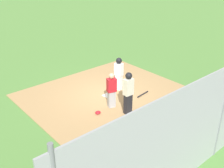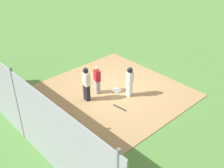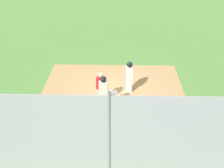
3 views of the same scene
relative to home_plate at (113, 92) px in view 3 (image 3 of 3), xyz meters
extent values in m
plane|color=#51843D|center=(0.00, 0.00, -0.04)|extent=(140.00, 140.00, 0.00)
cube|color=#A88456|center=(0.00, 0.00, -0.03)|extent=(7.20, 6.40, 0.03)
cube|color=white|center=(0.00, 0.00, 0.00)|extent=(0.47, 0.47, 0.02)
cube|color=#9E9EA3|center=(-0.54, -0.87, 0.36)|extent=(0.35, 0.30, 0.74)
cube|color=#B21923|center=(-0.54, -0.87, 1.03)|extent=(0.44, 0.37, 0.59)
sphere|color=tan|center=(-0.54, -0.87, 1.44)|extent=(0.23, 0.23, 0.23)
cube|color=black|center=(-0.38, -1.71, 0.43)|extent=(0.31, 0.23, 0.87)
cube|color=beige|center=(-0.38, -1.71, 1.21)|extent=(0.39, 0.27, 0.69)
sphere|color=black|center=(-0.38, -1.71, 1.69)|extent=(0.27, 0.27, 0.27)
cube|color=silver|center=(0.80, 0.16, 0.37)|extent=(0.28, 0.34, 0.76)
cube|color=silver|center=(0.80, 0.16, 1.05)|extent=(0.34, 0.43, 0.60)
sphere|color=tan|center=(0.80, 0.16, 1.47)|extent=(0.24, 0.24, 0.24)
sphere|color=black|center=(0.80, 0.16, 1.49)|extent=(0.29, 0.29, 0.29)
cylinder|color=black|center=(1.28, -1.00, 0.02)|extent=(0.79, 0.16, 0.06)
ellipsoid|color=#B21923|center=(-1.36, -0.95, 0.05)|extent=(0.24, 0.20, 0.12)
cube|color=#93999E|center=(0.00, -5.40, 1.56)|extent=(12.00, 0.05, 3.20)
cylinder|color=slate|center=(0.00, -5.40, 1.64)|extent=(0.10, 0.10, 3.35)
camera|label=1|loc=(-7.17, -8.57, 5.93)|focal=43.31mm
camera|label=2|loc=(9.11, -8.79, 7.97)|focal=44.39mm
camera|label=3|loc=(0.26, -12.64, 7.65)|focal=47.04mm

